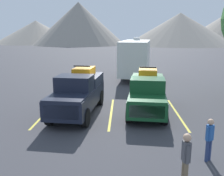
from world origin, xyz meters
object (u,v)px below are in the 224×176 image
at_px(pickup_truck_b, 147,92).
at_px(camper_trailer_a, 135,57).
at_px(pickup_truck_a, 79,92).
at_px(person_a, 186,157).
at_px(person_b, 209,137).

distance_m(pickup_truck_b, camper_trailer_a, 10.63).
distance_m(pickup_truck_a, person_a, 8.04).
bearing_deg(pickup_truck_b, person_b, -74.09).
bearing_deg(person_b, pickup_truck_b, 105.91).
xyz_separation_m(camper_trailer_a, person_a, (0.54, -17.84, -1.10)).
distance_m(camper_trailer_a, person_a, 17.88).
relative_size(pickup_truck_a, pickup_truck_b, 1.04).
bearing_deg(person_b, pickup_truck_a, 136.31).
height_order(camper_trailer_a, person_a, camper_trailer_a).
height_order(pickup_truck_b, person_a, pickup_truck_b).
xyz_separation_m(pickup_truck_a, person_b, (5.45, -5.20, -0.31)).
height_order(pickup_truck_a, person_a, pickup_truck_a).
distance_m(pickup_truck_b, person_b, 5.86).
relative_size(pickup_truck_b, person_b, 3.53).
height_order(pickup_truck_a, person_b, pickup_truck_a).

